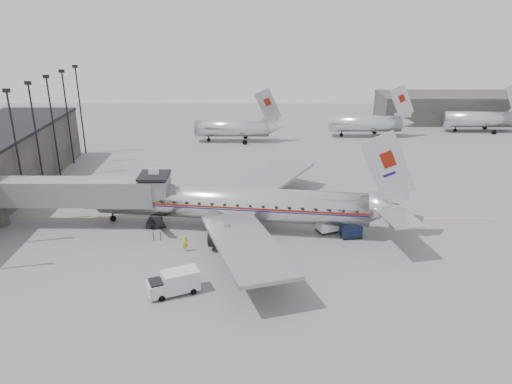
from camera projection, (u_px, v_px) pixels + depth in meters
ground at (230, 239)px, 56.26m from camera, size 160.00×160.00×0.00m
hangar at (447, 108)px, 110.88m from camera, size 30.00×12.00×6.00m
apron_line at (257, 218)px, 61.84m from camera, size 60.00×0.15×0.01m
jet_bridge at (89, 193)px, 58.31m from camera, size 21.00×6.20×7.10m
floodlight_masts at (26, 137)px, 65.60m from camera, size 0.90×42.25×15.25m
distant_aircraft_near at (233, 127)px, 94.51m from camera, size 16.39×3.20×10.26m
distant_aircraft_mid at (366, 123)px, 98.05m from camera, size 16.39×3.20×10.26m
distant_aircraft_far at (480, 119)px, 101.61m from camera, size 16.39×3.20×10.26m
airliner at (238, 204)px, 57.84m from camera, size 39.38×36.29×12.48m
service_van at (174, 282)px, 45.46m from camera, size 4.98×3.52×2.19m
baggage_cart_navy at (351, 229)px, 56.52m from camera, size 2.57×2.08×1.86m
baggage_cart_white at (327, 225)px, 57.72m from camera, size 2.65×2.36×1.73m
ramp_worker at (185, 243)px, 53.32m from camera, size 0.77×0.67×1.78m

